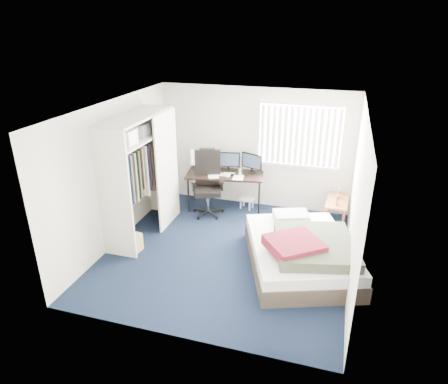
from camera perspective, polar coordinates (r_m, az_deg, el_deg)
ground at (r=6.98m, az=0.34°, el=-8.59°), size 4.20×4.20×0.00m
room_shell at (r=6.31m, az=0.38°, el=3.11°), size 4.20×4.20×4.20m
window_assembly at (r=8.04m, az=10.77°, el=7.87°), size 1.72×0.09×1.32m
closet at (r=7.21m, az=-11.91°, el=3.89°), size 0.64×1.84×2.22m
desk at (r=8.28m, az=0.21°, el=2.91°), size 1.67×0.99×1.24m
office_chair at (r=8.15m, az=-2.32°, el=0.38°), size 0.79×0.79×1.34m
footstool at (r=8.46m, az=3.26°, el=-1.23°), size 0.32×0.28×0.23m
nightstand at (r=7.92m, az=15.84°, el=-1.58°), size 0.43×0.80×0.72m
bed at (r=6.57m, az=11.00°, el=-8.34°), size 2.16×2.47×0.68m
pine_box at (r=7.15m, az=-13.55°, el=-7.03°), size 0.46×0.37×0.31m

